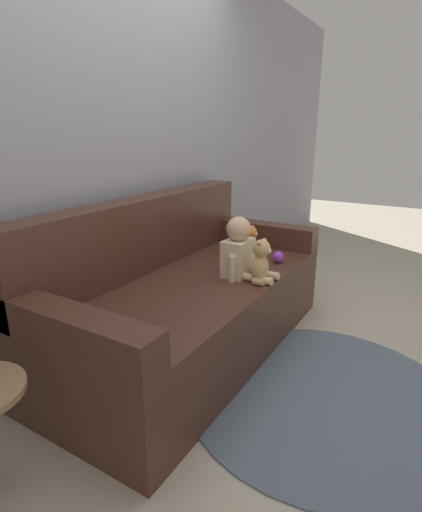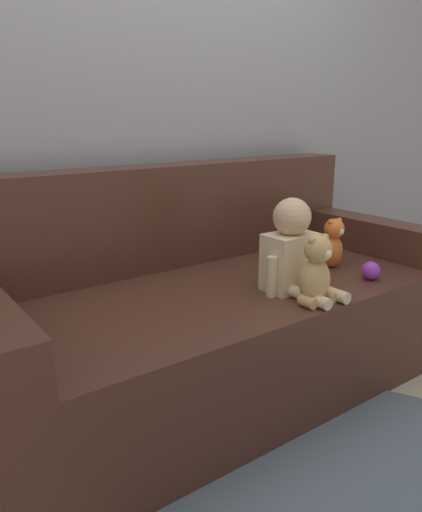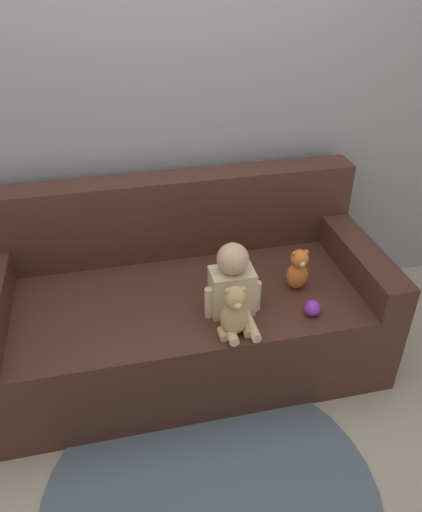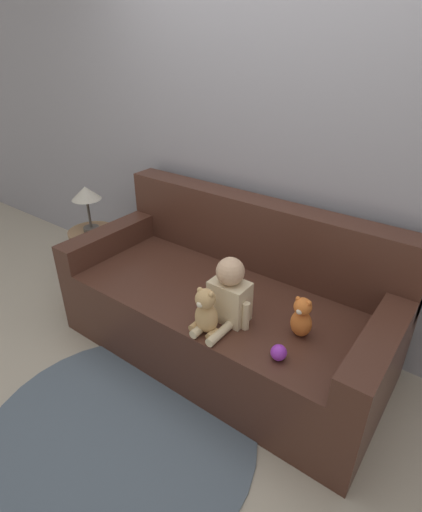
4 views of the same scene
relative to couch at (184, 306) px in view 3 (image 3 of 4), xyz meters
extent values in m
plane|color=#B7AD99|center=(0.00, -0.06, -0.32)|extent=(12.00, 12.00, 0.00)
cube|color=#93939E|center=(0.00, 0.49, 0.98)|extent=(8.00, 0.05, 2.60)
cube|color=#47281E|center=(0.00, -0.06, -0.09)|extent=(2.01, 0.92, 0.48)
cube|color=#47281E|center=(0.00, 0.32, 0.38)|extent=(2.01, 0.18, 0.46)
cube|color=#47281E|center=(0.93, -0.06, 0.24)|extent=(0.16, 0.92, 0.17)
cube|color=beige|center=(0.19, -0.26, 0.27)|extent=(0.20, 0.14, 0.23)
sphere|color=tan|center=(0.19, -0.26, 0.45)|extent=(0.15, 0.15, 0.15)
cylinder|color=beige|center=(0.14, -0.42, 0.18)|extent=(0.05, 0.18, 0.05)
cylinder|color=beige|center=(0.24, -0.42, 0.18)|extent=(0.05, 0.18, 0.05)
cylinder|color=beige|center=(0.07, -0.28, 0.23)|extent=(0.04, 0.04, 0.16)
cylinder|color=beige|center=(0.30, -0.28, 0.23)|extent=(0.04, 0.04, 0.16)
ellipsoid|color=tan|center=(0.16, -0.42, 0.24)|extent=(0.13, 0.10, 0.17)
sphere|color=tan|center=(0.16, -0.43, 0.36)|extent=(0.10, 0.10, 0.10)
sphere|color=tan|center=(0.12, -0.43, 0.40)|extent=(0.03, 0.03, 0.03)
sphere|color=tan|center=(0.19, -0.43, 0.40)|extent=(0.03, 0.03, 0.03)
sphere|color=beige|center=(0.16, -0.47, 0.35)|extent=(0.04, 0.04, 0.04)
cylinder|color=tan|center=(0.10, -0.45, 0.17)|extent=(0.04, 0.07, 0.04)
cylinder|color=tan|center=(0.21, -0.45, 0.17)|extent=(0.04, 0.07, 0.04)
ellipsoid|color=orange|center=(0.56, -0.16, 0.23)|extent=(0.11, 0.09, 0.15)
sphere|color=orange|center=(0.56, -0.17, 0.33)|extent=(0.09, 0.09, 0.09)
sphere|color=orange|center=(0.53, -0.17, 0.37)|extent=(0.03, 0.03, 0.03)
sphere|color=orange|center=(0.59, -0.17, 0.37)|extent=(0.03, 0.03, 0.03)
sphere|color=beige|center=(0.56, -0.21, 0.33)|extent=(0.03, 0.03, 0.03)
sphere|color=purple|center=(0.55, -0.38, 0.19)|extent=(0.08, 0.08, 0.08)
cylinder|color=slate|center=(-0.05, -0.90, -0.32)|extent=(1.43, 1.43, 0.01)
camera|label=1|loc=(-1.88, -1.32, 1.01)|focal=28.00mm
camera|label=2|loc=(-1.18, -1.60, 0.83)|focal=35.00mm
camera|label=3|loc=(-0.32, -2.06, 1.69)|focal=35.00mm
camera|label=4|loc=(1.15, -1.71, 1.49)|focal=28.00mm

